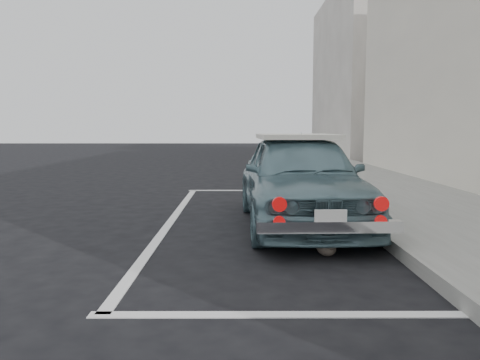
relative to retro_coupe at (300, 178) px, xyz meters
The scene contains 7 objects.
ground 3.02m from the retro_coupe, 109.53° to the right, with size 80.00×80.00×0.00m, color black.
building_far 18.35m from the retro_coupe, 72.70° to the left, with size 3.50×10.00×8.00m, color #AFA89E.
pline_rear 3.38m from the retro_coupe, 98.41° to the right, with size 3.00×0.12×0.01m, color silver.
pline_front 3.82m from the retro_coupe, 97.40° to the left, with size 3.00×0.12×0.01m, color silver.
pline_side 2.01m from the retro_coupe, behind, with size 0.12×7.00×0.01m, color silver.
retro_coupe is the anchor object (origin of this frame).
cat 1.74m from the retro_coupe, 86.96° to the right, with size 0.27×0.44×0.24m.
Camera 1 is at (0.12, -3.84, 1.38)m, focal length 35.00 mm.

